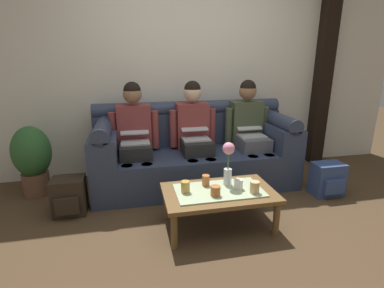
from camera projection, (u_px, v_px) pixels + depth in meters
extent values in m
plane|color=#4C3823|center=(223.00, 236.00, 2.51)|extent=(14.00, 14.00, 0.00)
cube|color=silver|center=(185.00, 60.00, 3.69)|extent=(6.00, 0.12, 2.90)
cube|color=black|center=(324.00, 60.00, 3.96)|extent=(0.20, 0.20, 2.90)
cube|color=#2D3851|center=(195.00, 168.00, 3.48)|extent=(2.32, 0.88, 0.42)
cube|color=#2D3851|center=(190.00, 128.00, 3.67)|extent=(2.32, 0.22, 0.40)
cylinder|color=#2D3851|center=(190.00, 108.00, 3.60)|extent=(2.32, 0.18, 0.18)
cube|color=#2D3851|center=(104.00, 145.00, 3.17)|extent=(0.28, 0.88, 0.28)
cylinder|color=#2D3851|center=(103.00, 128.00, 3.12)|extent=(0.18, 0.88, 0.18)
cube|color=#2D3851|center=(276.00, 135.00, 3.59)|extent=(0.28, 0.88, 0.28)
cylinder|color=#2D3851|center=(277.00, 120.00, 3.53)|extent=(0.18, 0.88, 0.18)
cube|color=#232326|center=(136.00, 150.00, 3.20)|extent=(0.34, 0.40, 0.15)
cylinder|color=#232326|center=(128.00, 184.00, 3.02)|extent=(0.12, 0.12, 0.42)
cylinder|color=#232326|center=(148.00, 183.00, 3.06)|extent=(0.12, 0.12, 0.42)
cube|color=brown|center=(134.00, 128.00, 3.37)|extent=(0.38, 0.22, 0.54)
cylinder|color=brown|center=(113.00, 132.00, 3.29)|extent=(0.09, 0.09, 0.44)
cylinder|color=brown|center=(155.00, 130.00, 3.39)|extent=(0.09, 0.09, 0.44)
sphere|color=#936B4C|center=(132.00, 94.00, 3.24)|extent=(0.21, 0.21, 0.21)
sphere|color=black|center=(132.00, 90.00, 3.23)|extent=(0.19, 0.19, 0.19)
cube|color=silver|center=(135.00, 143.00, 3.20)|extent=(0.31, 0.22, 0.02)
cube|color=silver|center=(134.00, 130.00, 3.29)|extent=(0.31, 0.21, 0.07)
cube|color=black|center=(134.00, 130.00, 3.29)|extent=(0.27, 0.18, 0.05)
cube|color=#232326|center=(196.00, 146.00, 3.34)|extent=(0.34, 0.40, 0.15)
cylinder|color=#232326|center=(193.00, 179.00, 3.16)|extent=(0.12, 0.12, 0.42)
cylinder|color=#232326|center=(211.00, 177.00, 3.20)|extent=(0.12, 0.12, 0.42)
cube|color=brown|center=(192.00, 125.00, 3.51)|extent=(0.38, 0.22, 0.54)
cylinder|color=brown|center=(173.00, 129.00, 3.43)|extent=(0.09, 0.09, 0.44)
cylinder|color=brown|center=(212.00, 127.00, 3.53)|extent=(0.09, 0.09, 0.44)
sphere|color=beige|center=(192.00, 93.00, 3.38)|extent=(0.21, 0.21, 0.21)
sphere|color=black|center=(192.00, 89.00, 3.37)|extent=(0.19, 0.19, 0.19)
cube|color=silver|center=(196.00, 139.00, 3.34)|extent=(0.31, 0.22, 0.02)
cube|color=silver|center=(194.00, 127.00, 3.43)|extent=(0.31, 0.21, 0.06)
cube|color=black|center=(194.00, 127.00, 3.42)|extent=(0.27, 0.18, 0.04)
cube|color=#595B66|center=(252.00, 143.00, 3.48)|extent=(0.34, 0.40, 0.15)
cylinder|color=#595B66|center=(252.00, 174.00, 3.30)|extent=(0.12, 0.12, 0.42)
cylinder|color=#595B66|center=(268.00, 172.00, 3.34)|extent=(0.12, 0.12, 0.42)
cube|color=#475138|center=(246.00, 123.00, 3.65)|extent=(0.38, 0.22, 0.54)
cylinder|color=#475138|center=(229.00, 126.00, 3.57)|extent=(0.09, 0.09, 0.44)
cylinder|color=#475138|center=(264.00, 124.00, 3.67)|extent=(0.09, 0.09, 0.44)
sphere|color=#936B4C|center=(248.00, 91.00, 3.52)|extent=(0.21, 0.21, 0.21)
sphere|color=black|center=(248.00, 88.00, 3.51)|extent=(0.19, 0.19, 0.19)
cube|color=silver|center=(252.00, 136.00, 3.48)|extent=(0.31, 0.22, 0.02)
cube|color=silver|center=(248.00, 125.00, 3.59)|extent=(0.31, 0.20, 0.10)
cube|color=black|center=(248.00, 125.00, 3.58)|extent=(0.27, 0.17, 0.08)
cube|color=brown|center=(219.00, 193.00, 2.57)|extent=(0.98, 0.59, 0.04)
cube|color=#B2C69E|center=(219.00, 190.00, 2.56)|extent=(0.76, 0.41, 0.01)
cylinder|color=brown|center=(174.00, 231.00, 2.30)|extent=(0.06, 0.06, 0.31)
cylinder|color=brown|center=(276.00, 219.00, 2.48)|extent=(0.06, 0.06, 0.31)
cylinder|color=brown|center=(166.00, 203.00, 2.75)|extent=(0.06, 0.06, 0.31)
cylinder|color=brown|center=(253.00, 194.00, 2.93)|extent=(0.06, 0.06, 0.31)
cylinder|color=silver|center=(228.00, 177.00, 2.64)|extent=(0.07, 0.07, 0.15)
cylinder|color=#3D7538|center=(228.00, 161.00, 2.60)|extent=(0.01, 0.01, 0.16)
sphere|color=pink|center=(229.00, 148.00, 2.56)|extent=(0.11, 0.11, 0.11)
cylinder|color=white|center=(238.00, 184.00, 2.56)|extent=(0.08, 0.08, 0.09)
cylinder|color=#B26633|center=(206.00, 180.00, 2.63)|extent=(0.07, 0.07, 0.10)
cylinder|color=#DBB77A|center=(255.00, 187.00, 2.49)|extent=(0.08, 0.08, 0.10)
cylinder|color=gold|center=(185.00, 187.00, 2.50)|extent=(0.08, 0.08, 0.10)
cylinder|color=#B26633|center=(215.00, 191.00, 2.44)|extent=(0.08, 0.08, 0.08)
cube|color=#2D2319|center=(69.00, 196.00, 2.83)|extent=(0.31, 0.25, 0.37)
cube|color=#2D2319|center=(67.00, 206.00, 2.71)|extent=(0.21, 0.05, 0.16)
cube|color=#33477A|center=(327.00, 179.00, 3.23)|extent=(0.33, 0.22, 0.36)
cube|color=#33477A|center=(334.00, 187.00, 3.12)|extent=(0.23, 0.05, 0.16)
cylinder|color=brown|center=(37.00, 183.00, 3.24)|extent=(0.28, 0.28, 0.26)
ellipsoid|color=#2D602D|center=(31.00, 152.00, 3.14)|extent=(0.40, 0.40, 0.56)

